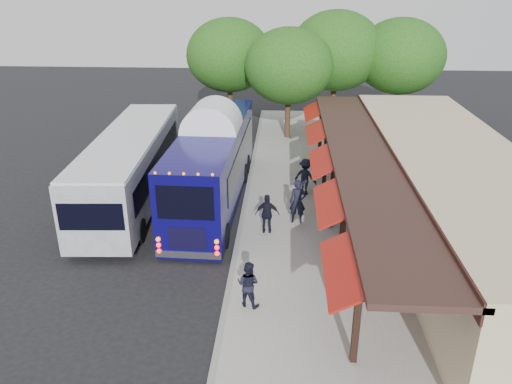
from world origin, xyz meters
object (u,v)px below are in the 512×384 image
(city_bus, at_px, (131,164))
(sign_board, at_px, (353,223))
(ped_b, at_px, (248,284))
(ped_d, at_px, (305,177))
(coach_bus, at_px, (213,160))
(ped_a, at_px, (298,202))
(ped_c, at_px, (267,214))

(city_bus, relative_size, sign_board, 11.54)
(city_bus, relative_size, ped_b, 7.84)
(city_bus, xyz_separation_m, ped_b, (6.04, -8.26, -0.86))
(city_bus, distance_m, ped_d, 8.20)
(coach_bus, height_order, ped_b, coach_bus)
(ped_b, distance_m, sign_board, 5.95)
(coach_bus, relative_size, ped_b, 7.70)
(city_bus, height_order, sign_board, city_bus)
(coach_bus, bearing_deg, ped_b, -73.58)
(coach_bus, bearing_deg, ped_a, -30.24)
(ped_c, bearing_deg, ped_a, -139.96)
(coach_bus, height_order, sign_board, coach_bus)
(sign_board, bearing_deg, coach_bus, 156.44)
(coach_bus, bearing_deg, ped_c, -50.65)
(coach_bus, xyz_separation_m, ped_c, (2.64, -3.40, -1.05))
(sign_board, bearing_deg, ped_a, 155.59)
(ped_c, xyz_separation_m, sign_board, (3.38, -0.40, -0.12))
(coach_bus, distance_m, city_bus, 3.83)
(city_bus, distance_m, sign_board, 10.54)
(ped_d, bearing_deg, coach_bus, 37.58)
(ped_a, bearing_deg, ped_c, -135.87)
(coach_bus, xyz_separation_m, sign_board, (6.02, -3.81, -1.17))
(ped_a, bearing_deg, ped_d, 87.35)
(ped_b, height_order, ped_c, ped_c)
(coach_bus, height_order, ped_a, coach_bus)
(city_bus, xyz_separation_m, ped_c, (6.46, -3.28, -0.80))
(ped_d, bearing_deg, ped_a, 110.57)
(city_bus, xyz_separation_m, ped_a, (7.69, -2.28, -0.69))
(ped_b, bearing_deg, city_bus, -34.08)
(ped_a, height_order, ped_b, ped_a)
(coach_bus, height_order, ped_d, coach_bus)
(ped_a, xyz_separation_m, ped_b, (-1.65, -5.98, -0.17))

